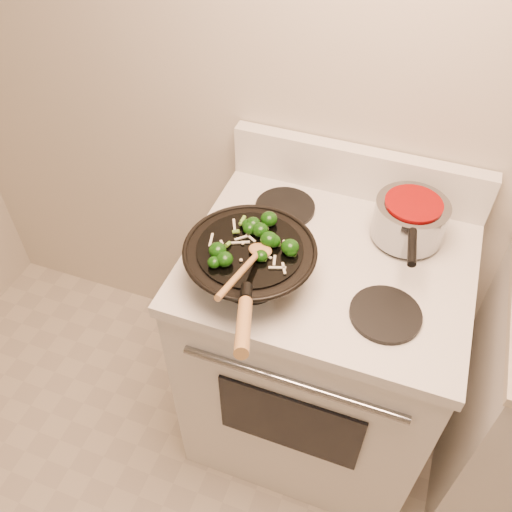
% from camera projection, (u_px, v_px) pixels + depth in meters
% --- Properties ---
extents(stove, '(0.78, 0.67, 1.08)m').
position_uv_depth(stove, '(317.00, 349.00, 1.82)').
color(stove, silver).
rests_on(stove, ground).
extents(wok, '(0.34, 0.55, 0.23)m').
position_uv_depth(wok, '(250.00, 262.00, 1.38)').
color(wok, black).
rests_on(wok, stove).
extents(stirfry, '(0.23, 0.23, 0.04)m').
position_uv_depth(stirfry, '(256.00, 239.00, 1.35)').
color(stirfry, black).
rests_on(stirfry, wok).
extents(wooden_spoon, '(0.06, 0.27, 0.10)m').
position_uv_depth(wooden_spoon, '(249.00, 263.00, 1.27)').
color(wooden_spoon, olive).
rests_on(wooden_spoon, wok).
extents(saucepan, '(0.20, 0.32, 0.12)m').
position_uv_depth(saucepan, '(410.00, 219.00, 1.49)').
color(saucepan, gray).
rests_on(saucepan, stove).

